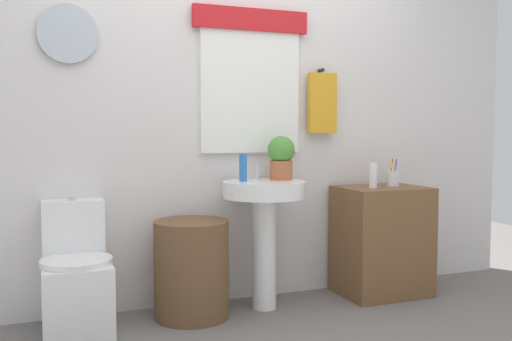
% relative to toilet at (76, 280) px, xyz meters
% --- Properties ---
extents(back_wall, '(4.40, 0.18, 2.60)m').
position_rel_toilet_xyz_m(back_wall, '(0.96, 0.27, 1.03)').
color(back_wall, silver).
rests_on(back_wall, ground_plane).
extents(toilet, '(0.38, 0.51, 0.73)m').
position_rel_toilet_xyz_m(toilet, '(0.00, 0.00, 0.00)').
color(toilet, white).
rests_on(toilet, ground_plane).
extents(laundry_hamper, '(0.44, 0.44, 0.58)m').
position_rel_toilet_xyz_m(laundry_hamper, '(0.65, -0.03, 0.01)').
color(laundry_hamper, brown).
rests_on(laundry_hamper, ground_plane).
extents(pedestal_sink, '(0.51, 0.51, 0.79)m').
position_rel_toilet_xyz_m(pedestal_sink, '(1.12, -0.03, 0.32)').
color(pedestal_sink, white).
rests_on(pedestal_sink, ground_plane).
extents(faucet, '(0.03, 0.03, 0.10)m').
position_rel_toilet_xyz_m(faucet, '(1.12, 0.09, 0.57)').
color(faucet, silver).
rests_on(faucet, pedestal_sink).
extents(wooden_cabinet, '(0.57, 0.44, 0.73)m').
position_rel_toilet_xyz_m(wooden_cabinet, '(1.97, -0.03, 0.09)').
color(wooden_cabinet, brown).
rests_on(wooden_cabinet, ground_plane).
extents(soap_bottle, '(0.05, 0.05, 0.17)m').
position_rel_toilet_xyz_m(soap_bottle, '(1.00, 0.02, 0.60)').
color(soap_bottle, '#2D6BB7').
rests_on(soap_bottle, pedestal_sink).
extents(potted_plant, '(0.17, 0.17, 0.28)m').
position_rel_toilet_xyz_m(potted_plant, '(1.26, 0.03, 0.66)').
color(potted_plant, '#AD5B38').
rests_on(potted_plant, pedestal_sink).
extents(lotion_bottle, '(0.05, 0.05, 0.16)m').
position_rel_toilet_xyz_m(lotion_bottle, '(1.87, -0.07, 0.53)').
color(lotion_bottle, white).
rests_on(lotion_bottle, wooden_cabinet).
extents(toothbrush_cup, '(0.08, 0.08, 0.19)m').
position_rel_toilet_xyz_m(toothbrush_cup, '(2.07, -0.01, 0.50)').
color(toothbrush_cup, silver).
rests_on(toothbrush_cup, wooden_cabinet).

